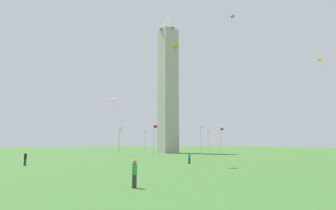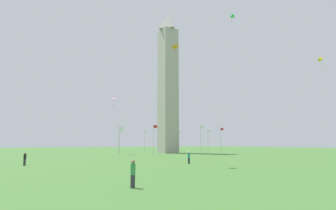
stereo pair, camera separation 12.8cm
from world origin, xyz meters
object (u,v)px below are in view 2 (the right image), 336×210
object	(u,v)px
obelisk_monument	(168,81)
flagpole_w	(201,138)
flagpole_n	(208,140)
person_green_shirt	(133,174)
flagpole_e	(145,140)
kite_orange_diamond	(175,47)
flagpole_se	(120,139)
flagpole_ne	(178,140)
flagpole_s	(119,139)
flagpole_sw	(153,138)
person_black_shirt	(25,159)
flagpole_nw	(221,139)
kite_green_delta	(231,16)
person_teal_shirt	(189,158)
kite_yellow_delta	(321,60)
kite_pink_diamond	(113,99)

from	to	relation	value
obelisk_monument	flagpole_w	bearing A→B (deg)	-89.75
flagpole_n	person_green_shirt	bearing A→B (deg)	-134.28
flagpole_e	kite_orange_diamond	bearing A→B (deg)	-112.56
flagpole_e	flagpole_se	distance (m)	11.46
flagpole_ne	flagpole_w	distance (m)	27.67
obelisk_monument	flagpole_s	bearing A→B (deg)	180.00
flagpole_sw	flagpole_w	size ratio (longest dim) A/B	1.00
flagpole_s	person_black_shirt	size ratio (longest dim) A/B	4.23
flagpole_nw	kite_orange_diamond	distance (m)	42.56
flagpole_se	flagpole_s	xyz separation A→B (m)	(-4.39, -10.59, 0.00)
kite_green_delta	flagpole_n	bearing A→B (deg)	60.07
person_teal_shirt	kite_yellow_delta	distance (m)	44.39
flagpole_s	flagpole_w	size ratio (longest dim) A/B	1.00
flagpole_ne	person_black_shirt	world-z (taller)	flagpole_ne
flagpole_nw	flagpole_ne	bearing A→B (deg)	90.00
person_green_shirt	obelisk_monument	bearing A→B (deg)	-8.87
flagpole_n	kite_green_delta	distance (m)	40.34
flagpole_sw	flagpole_w	distance (m)	11.46
flagpole_ne	kite_orange_diamond	world-z (taller)	kite_orange_diamond
flagpole_w	kite_yellow_delta	xyz separation A→B (m)	(20.65, -18.85, 17.97)
flagpole_ne	person_teal_shirt	xyz separation A→B (m)	(-28.98, -45.76, -3.10)
flagpole_sw	flagpole_nw	size ratio (longest dim) A/B	1.00
flagpole_w	kite_green_delta	distance (m)	28.52
flagpole_w	kite_green_delta	bearing A→B (deg)	-92.08
flagpole_s	kite_orange_diamond	distance (m)	38.61
person_green_shirt	flagpole_w	bearing A→B (deg)	-19.04
flagpole_n	kite_green_delta	bearing A→B (deg)	-119.93
flagpole_sw	obelisk_monument	bearing A→B (deg)	45.18
flagpole_w	person_teal_shirt	size ratio (longest dim) A/B	4.24
flagpole_se	flagpole_w	distance (m)	27.67
flagpole_e	flagpole_ne	bearing A→B (deg)	-22.50
obelisk_monument	flagpole_ne	world-z (taller)	obelisk_monument
flagpole_s	obelisk_monument	bearing A→B (deg)	-0.00
flagpole_s	flagpole_sw	bearing A→B (deg)	-67.50
obelisk_monument	kite_yellow_delta	bearing A→B (deg)	-58.51
flagpole_s	kite_green_delta	size ratio (longest dim) A/B	3.51
flagpole_e	person_green_shirt	size ratio (longest dim) A/B	4.09
flagpole_e	flagpole_w	bearing A→B (deg)	-90.00
obelisk_monument	flagpole_se	size ratio (longest dim) A/B	5.92
flagpole_nw	kite_orange_diamond	world-z (taller)	kite_orange_diamond
flagpole_ne	kite_pink_diamond	world-z (taller)	kite_pink_diamond
flagpole_s	kite_yellow_delta	xyz separation A→B (m)	(35.62, -33.82, 17.97)
kite_green_delta	person_black_shirt	bearing A→B (deg)	-179.93
person_green_shirt	person_black_shirt	xyz separation A→B (m)	(-4.76, 22.35, -0.03)
flagpole_nw	person_teal_shirt	world-z (taller)	flagpole_nw
flagpole_sw	person_black_shirt	world-z (taller)	flagpole_sw
person_teal_shirt	kite_pink_diamond	world-z (taller)	kite_pink_diamond
flagpole_s	person_black_shirt	distance (m)	35.29
person_black_shirt	kite_orange_diamond	world-z (taller)	kite_orange_diamond
flagpole_ne	flagpole_nw	bearing A→B (deg)	-90.00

